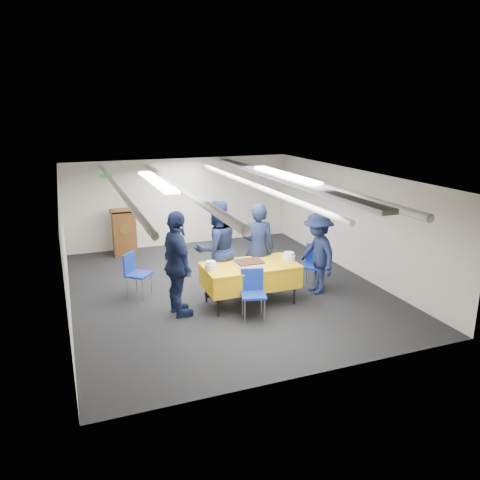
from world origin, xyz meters
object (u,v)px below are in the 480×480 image
object	(u,v)px
sailor_d	(317,253)
chair_left	(135,270)
sailor_c	(178,264)
sheet_cake	(249,263)
serving_table	(250,275)
chair_right	(314,261)
podium	(124,231)
chair_near	(253,289)
sailor_a	(258,248)
sailor_b	(216,249)

from	to	relation	value
sailor_d	chair_left	bearing A→B (deg)	-108.30
sailor_c	sheet_cake	bearing A→B (deg)	-96.75
serving_table	chair_right	world-z (taller)	chair_right
podium	chair_left	xyz separation A→B (m)	(-0.17, -2.80, -0.08)
chair_near	sailor_c	xyz separation A→B (m)	(-1.19, 0.55, 0.42)
serving_table	sailor_a	distance (m)	0.69
sailor_b	sheet_cake	bearing A→B (deg)	111.64
sailor_a	serving_table	bearing A→B (deg)	77.65
sailor_b	chair_right	bearing A→B (deg)	162.14
serving_table	chair_right	xyz separation A→B (m)	(1.56, 0.37, -0.03)
chair_near	sailor_a	size ratio (longest dim) A/B	0.48
sailor_b	sailor_c	size ratio (longest dim) A/B	1.00
sheet_cake	chair_left	xyz separation A→B (m)	(-1.93, 1.18, -0.28)
serving_table	chair_near	xyz separation A→B (m)	(-0.19, -0.59, -0.03)
podium	chair_right	bearing A→B (deg)	-46.85
serving_table	sheet_cake	distance (m)	0.26
chair_right	chair_left	distance (m)	3.60
sailor_c	sailor_d	size ratio (longest dim) A/B	1.17
podium	chair_near	bearing A→B (deg)	-70.48
sailor_a	sailor_c	world-z (taller)	sailor_c
sailor_b	sailor_c	world-z (taller)	sailor_c
podium	sailor_a	xyz separation A→B (m)	(2.15, -3.45, 0.29)
chair_right	sailor_a	world-z (taller)	sailor_a
sheet_cake	sailor_d	xyz separation A→B (m)	(1.48, 0.08, -0.00)
serving_table	chair_near	world-z (taller)	chair_near
chair_near	chair_right	size ratio (longest dim) A/B	1.00
sailor_a	chair_right	bearing A→B (deg)	-161.61
sailor_a	sailor_d	size ratio (longest dim) A/B	1.11
sailor_c	sailor_d	bearing A→B (deg)	-94.76
podium	chair_near	xyz separation A→B (m)	(1.60, -4.53, -0.08)
chair_left	sailor_c	size ratio (longest dim) A/B	0.46
serving_table	sheet_cake	xyz separation A→B (m)	(-0.04, -0.05, 0.25)
chair_right	sailor_c	world-z (taller)	sailor_c
serving_table	sailor_a	bearing A→B (deg)	53.60
chair_left	sailor_b	world-z (taller)	sailor_b
podium	sailor_b	xyz separation A→B (m)	(1.34, -3.33, 0.33)
serving_table	podium	bearing A→B (deg)	114.46
chair_near	sheet_cake	bearing A→B (deg)	74.41
sheet_cake	sailor_c	world-z (taller)	sailor_c
chair_near	serving_table	bearing A→B (deg)	72.33
chair_near	sailor_a	xyz separation A→B (m)	(0.54, 1.07, 0.37)
sailor_b	serving_table	bearing A→B (deg)	115.77
sheet_cake	sailor_b	world-z (taller)	sailor_b
sheet_cake	sailor_c	xyz separation A→B (m)	(-1.34, 0.01, 0.13)
sailor_b	sailor_d	bearing A→B (deg)	152.28
sheet_cake	podium	size ratio (longest dim) A/B	0.41
chair_left	sailor_a	xyz separation A→B (m)	(2.32, -0.65, 0.37)
sailor_d	chair_near	bearing A→B (deg)	-69.43
sheet_cake	sailor_b	xyz separation A→B (m)	(-0.42, 0.66, 0.13)
podium	chair_near	world-z (taller)	podium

